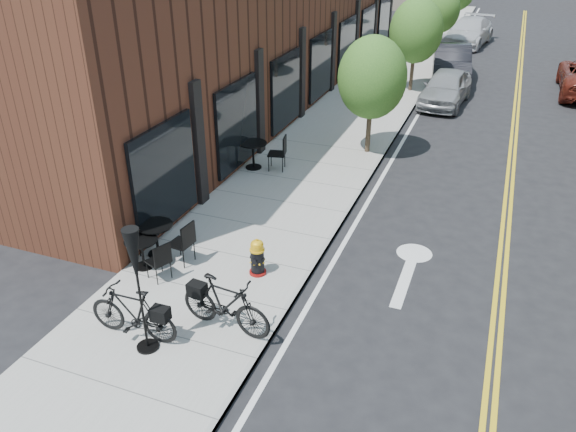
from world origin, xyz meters
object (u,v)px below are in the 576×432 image
at_px(bicycle_right, 225,305).
at_px(bistro_set_a, 142,249).
at_px(fire_hydrant, 257,257).
at_px(parked_car_b, 452,63).
at_px(parked_car_c, 469,32).
at_px(parked_car_a, 446,88).
at_px(bicycle_left, 133,313).
at_px(bistro_set_b, 156,235).
at_px(bistro_set_c, 253,151).
at_px(patio_umbrella, 135,266).

height_order(bicycle_right, bistro_set_a, bicycle_right).
distance_m(fire_hydrant, parked_car_b, 19.09).
xyz_separation_m(fire_hydrant, parked_car_b, (1.89, 18.99, 0.28)).
distance_m(fire_hydrant, parked_car_c, 27.86).
bearing_deg(bicycle_right, parked_car_a, -0.73).
xyz_separation_m(bicycle_left, bistro_set_b, (-1.21, 2.65, -0.03)).
height_order(bistro_set_c, parked_car_c, parked_car_c).
xyz_separation_m(patio_umbrella, parked_car_b, (2.80, 21.96, -1.12)).
bearing_deg(bistro_set_a, parked_car_b, 100.86).
relative_size(fire_hydrant, bistro_set_a, 0.51).
bearing_deg(patio_umbrella, bistro_set_a, 125.16).
bearing_deg(parked_car_b, bicycle_left, -106.11).
bearing_deg(bicycle_left, parked_car_b, 170.31).
bearing_deg(patio_umbrella, parked_car_c, 84.80).
distance_m(parked_car_b, parked_car_c, 8.81).
bearing_deg(bicycle_left, bistro_set_a, -151.10).
bearing_deg(bicycle_left, bicycle_right, 116.68).
relative_size(bicycle_right, parked_car_b, 0.39).
distance_m(bicycle_left, parked_car_c, 30.73).
bearing_deg(bistro_set_b, bicycle_right, -27.80).
bearing_deg(bicycle_left, patio_umbrella, 61.77).
height_order(bistro_set_b, parked_car_c, parked_car_c).
height_order(fire_hydrant, patio_umbrella, patio_umbrella).
relative_size(bistro_set_b, parked_car_c, 0.35).
bearing_deg(fire_hydrant, parked_car_a, 86.08).
height_order(bistro_set_b, parked_car_b, parked_car_b).
distance_m(bistro_set_b, parked_car_c, 28.26).
distance_m(fire_hydrant, bistro_set_a, 2.60).
relative_size(fire_hydrant, parked_car_b, 0.18).
height_order(bicycle_right, bistro_set_c, bicycle_right).
relative_size(patio_umbrella, parked_car_b, 0.51).
distance_m(fire_hydrant, bistro_set_c, 5.91).
xyz_separation_m(fire_hydrant, bicycle_right, (0.22, -1.96, 0.16)).
xyz_separation_m(bicycle_right, bistro_set_c, (-2.72, 7.31, -0.03)).
height_order(bistro_set_c, parked_car_a, parked_car_a).
height_order(fire_hydrant, parked_car_b, parked_car_b).
bearing_deg(bistro_set_b, bistro_set_c, 96.33).
bearing_deg(patio_umbrella, bistro_set_c, 100.89).
distance_m(bicycle_left, patio_umbrella, 1.33).
height_order(bicycle_left, parked_car_a, parked_car_a).
bearing_deg(bicycle_left, parked_car_c, 172.70).
distance_m(fire_hydrant, bicycle_right, 1.98).
height_order(bicycle_left, bistro_set_a, bicycle_left).
height_order(patio_umbrella, parked_car_b, patio_umbrella).
height_order(bicycle_right, parked_car_c, parked_car_c).
distance_m(bistro_set_a, bistro_set_c, 6.05).
bearing_deg(bistro_set_b, bistro_set_a, -83.67).
bearing_deg(bistro_set_b, fire_hydrant, 8.92).
height_order(bistro_set_a, patio_umbrella, patio_umbrella).
xyz_separation_m(fire_hydrant, patio_umbrella, (-0.91, -2.97, 1.39)).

